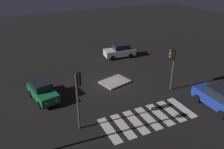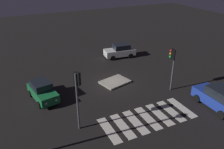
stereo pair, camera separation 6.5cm
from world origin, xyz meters
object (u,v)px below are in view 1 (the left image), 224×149
car_white (120,51)px  traffic_light_east (173,59)px  car_blue (219,98)px  traffic_light_south (78,87)px  traffic_island (115,82)px  car_green (42,91)px

car_white → traffic_light_east: bearing=98.7°
car_blue → traffic_light_south: (-11.47, 2.56, 2.52)m
traffic_light_east → traffic_light_south: bearing=49.3°
traffic_island → car_blue: bearing=-53.5°
car_white → car_green: (-11.15, -6.26, -0.03)m
car_green → car_blue: (13.19, -7.92, 0.12)m
car_white → car_blue: size_ratio=0.93×
car_white → traffic_light_east: traffic_light_east is taller
car_white → traffic_light_south: bearing=57.8°
car_green → traffic_light_east: size_ratio=0.96×
traffic_island → car_white: 7.37m
car_white → car_blue: (2.04, -14.17, 0.09)m
car_green → traffic_light_south: size_ratio=0.89×
traffic_island → car_white: bearing=58.5°
car_blue → traffic_light_south: traffic_light_south is taller
car_white → car_green: car_white is taller
car_blue → traffic_island: bearing=37.7°
car_blue → car_green: bearing=60.3°
traffic_island → traffic_light_south: (-5.61, -5.37, 3.38)m
traffic_island → car_blue: (5.87, -7.93, 0.85)m
car_white → traffic_island: bearing=65.4°
car_white → car_blue: 14.32m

